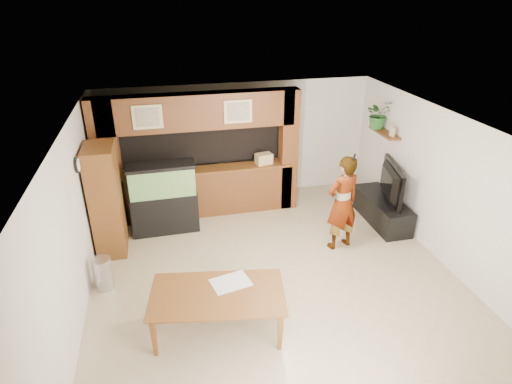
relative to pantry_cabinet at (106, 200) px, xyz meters
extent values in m
plane|color=tan|center=(2.70, -1.48, -1.01)|extent=(6.50, 6.50, 0.00)
plane|color=white|center=(2.70, -1.48, 1.59)|extent=(6.50, 6.50, 0.00)
plane|color=beige|center=(2.70, 1.77, 0.29)|extent=(6.00, 0.00, 6.00)
plane|color=beige|center=(-0.30, -1.48, 0.29)|extent=(0.00, 6.50, 6.50)
plane|color=beige|center=(5.70, -1.48, 0.29)|extent=(0.00, 6.50, 6.50)
cube|color=brown|center=(1.80, 0.97, -0.51)|extent=(3.80, 0.35, 1.00)
cube|color=brown|center=(1.80, 0.97, 0.01)|extent=(3.80, 0.43, 0.04)
cube|color=brown|center=(1.80, 0.97, 1.24)|extent=(3.80, 0.35, 0.70)
cube|color=brown|center=(0.00, 0.97, 0.29)|extent=(0.50, 0.35, 2.60)
cube|color=brown|center=(3.65, 0.97, 0.29)|extent=(0.35, 0.35, 2.60)
cube|color=black|center=(1.80, 1.52, 0.44)|extent=(4.20, 0.45, 0.85)
cube|color=tan|center=(0.85, 0.77, 1.24)|extent=(0.55, 0.03, 0.45)
cube|color=tan|center=(0.85, 0.75, 1.24)|extent=(0.43, 0.01, 0.35)
cube|color=tan|center=(2.55, 0.77, 1.24)|extent=(0.55, 0.03, 0.45)
cube|color=tan|center=(2.55, 0.75, 1.24)|extent=(0.43, 0.01, 0.35)
cylinder|color=black|center=(-0.27, -0.48, 0.89)|extent=(0.04, 0.25, 0.25)
cylinder|color=white|center=(-0.24, -0.48, 0.89)|extent=(0.01, 0.21, 0.21)
cube|color=brown|center=(5.55, 0.47, 0.69)|extent=(0.25, 0.90, 0.04)
cube|color=brown|center=(0.00, 0.00, 0.00)|extent=(0.50, 0.82, 2.01)
cylinder|color=#B2B2B7|center=(-0.06, -1.16, -0.73)|extent=(0.30, 0.30, 0.55)
cube|color=black|center=(0.99, 0.47, -0.61)|extent=(1.28, 0.48, 0.80)
cube|color=#2F7747|center=(0.99, 0.47, 0.07)|extent=(1.23, 0.45, 0.55)
cube|color=black|center=(0.99, 0.47, 0.38)|extent=(1.28, 0.48, 0.06)
cube|color=black|center=(5.35, -0.18, -0.74)|extent=(0.58, 1.58, 0.53)
imported|color=black|center=(5.35, -0.18, -0.11)|extent=(0.47, 1.28, 0.74)
cube|color=tan|center=(5.55, 0.18, 0.81)|extent=(0.04, 0.15, 0.19)
imported|color=#265A24|center=(5.52, 0.75, 1.01)|extent=(0.59, 0.53, 0.60)
imported|color=tan|center=(4.13, -0.86, -0.10)|extent=(0.75, 0.58, 1.81)
cylinder|color=black|center=(4.18, -1.02, 0.84)|extent=(0.03, 0.09, 0.14)
imported|color=brown|center=(1.59, -2.55, -0.68)|extent=(1.98, 1.31, 0.65)
cube|color=silver|center=(1.82, -2.33, -0.36)|extent=(0.61, 0.50, 0.01)
cube|color=tan|center=(3.12, 0.97, 0.14)|extent=(0.37, 0.28, 0.22)
camera|label=1|loc=(1.07, -7.16, 3.43)|focal=30.00mm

